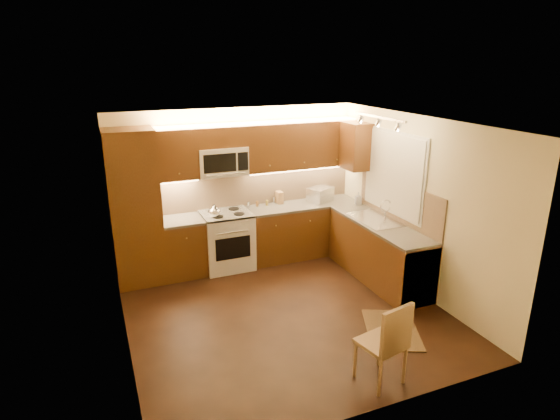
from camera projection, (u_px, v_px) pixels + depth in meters
name	position (u px, v px, depth m)	size (l,w,h in m)	color
floor	(285.00, 312.00, 6.23)	(4.00, 4.00, 0.01)	black
ceiling	(286.00, 123.00, 5.45)	(4.00, 4.00, 0.01)	beige
wall_back	(238.00, 186.00, 7.60)	(4.00, 0.01, 2.50)	beige
wall_front	(375.00, 295.00, 4.08)	(4.00, 0.01, 2.50)	beige
wall_left	(118.00, 248.00, 5.11)	(0.01, 4.00, 2.50)	beige
wall_right	(416.00, 206.00, 6.56)	(0.01, 4.00, 2.50)	beige
pantry	(135.00, 209.00, 6.77)	(0.70, 0.60, 2.30)	#43250E
base_cab_back_left	(184.00, 248.00, 7.23)	(0.62, 0.60, 0.86)	#43250E
counter_back_left	(182.00, 220.00, 7.09)	(0.62, 0.60, 0.04)	#32302E
base_cab_back_right	(303.00, 230.00, 7.96)	(1.92, 0.60, 0.86)	#43250E
counter_back_right	(303.00, 205.00, 7.83)	(1.92, 0.60, 0.04)	#32302E
base_cab_right	(378.00, 252.00, 7.06)	(0.60, 2.00, 0.86)	#43250E
counter_right	(380.00, 224.00, 6.92)	(0.60, 2.00, 0.04)	#32302E
dishwasher	(407.00, 271.00, 6.45)	(0.58, 0.60, 0.84)	silver
backsplash_back	(258.00, 187.00, 7.73)	(3.30, 0.02, 0.60)	tan
backsplash_right	(398.00, 201.00, 6.93)	(0.02, 2.00, 0.60)	tan
upper_cab_back_left	(176.00, 154.00, 6.89)	(0.62, 0.35, 0.75)	#43250E
upper_cab_back_right	(301.00, 145.00, 7.63)	(1.92, 0.35, 0.75)	#43250E
upper_cab_bridge	(220.00, 136.00, 7.07)	(0.76, 0.35, 0.31)	#43250E
upper_cab_right_corner	(356.00, 146.00, 7.54)	(0.35, 0.50, 0.75)	#43250E
stove	(227.00, 240.00, 7.45)	(0.76, 0.65, 0.92)	silver
microwave	(222.00, 161.00, 7.18)	(0.76, 0.38, 0.44)	silver
window_frame	(394.00, 173.00, 6.93)	(0.03, 1.44, 1.24)	silver
window_blinds	(393.00, 173.00, 6.93)	(0.02, 1.36, 1.16)	silver
sink	(375.00, 215.00, 7.02)	(0.52, 0.86, 0.15)	silver
faucet	(386.00, 209.00, 7.07)	(0.20, 0.04, 0.30)	silver
track_light_bar	(379.00, 117.00, 6.38)	(0.04, 1.20, 0.03)	silver
kettle	(215.00, 211.00, 7.08)	(0.18, 0.18, 0.21)	silver
toaster_oven	(320.00, 195.00, 7.93)	(0.40, 0.30, 0.24)	silver
knife_block	(279.00, 197.00, 7.83)	(0.09, 0.15, 0.20)	#9D6D47
spice_jar_a	(249.00, 205.00, 7.62)	(0.04, 0.04, 0.09)	silver
spice_jar_b	(267.00, 203.00, 7.73)	(0.04, 0.04, 0.09)	olive
spice_jar_c	(274.00, 200.00, 7.86)	(0.05, 0.05, 0.10)	silver
spice_jar_d	(257.00, 204.00, 7.69)	(0.04, 0.04, 0.09)	brown
soap_bottle	(358.00, 198.00, 7.78)	(0.09, 0.10, 0.21)	#B0B0B4
rug	(392.00, 329.00, 5.82)	(0.62, 0.93, 0.01)	black
dining_chair	(381.00, 341.00, 4.78)	(0.41, 0.41, 0.94)	#9D6D47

